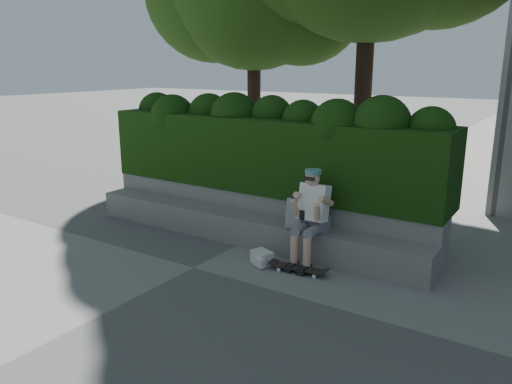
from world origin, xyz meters
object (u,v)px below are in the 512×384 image
Objects in this scene: skateboard at (298,268)px; backpack_ground at (262,257)px; backpack_plaid at (297,214)px; person at (312,213)px.

backpack_ground is (-0.59, -0.01, 0.03)m from skateboard.
person is at bearing -28.35° from backpack_plaid.
person reaches higher than backpack_plaid.
skateboard is 0.83m from backpack_plaid.
backpack_ground is at bearing -143.95° from person.
skateboard is at bearing -70.37° from backpack_plaid.
backpack_ground is (-0.29, -0.49, -0.58)m from backpack_plaid.
backpack_ground is (-0.57, -0.41, -0.66)m from person.
skateboard is 2.53× the size of backpack_ground.
skateboard is (0.02, -0.40, -0.69)m from person.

